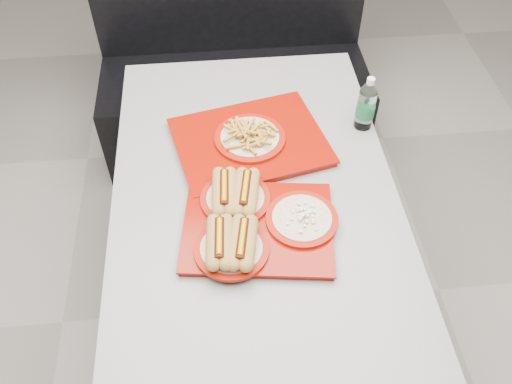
{
  "coord_description": "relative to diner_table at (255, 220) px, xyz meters",
  "views": [
    {
      "loc": [
        -0.11,
        -1.14,
        2.04
      ],
      "look_at": [
        -0.0,
        -0.09,
        0.83
      ],
      "focal_mm": 38.0,
      "sensor_mm": 36.0,
      "label": 1
    }
  ],
  "objects": [
    {
      "name": "booth_bench",
      "position": [
        0.0,
        1.09,
        -0.18
      ],
      "size": [
        1.3,
        0.57,
        1.35
      ],
      "color": "black",
      "rests_on": "ground"
    },
    {
      "name": "diner_table",
      "position": [
        0.0,
        0.0,
        0.0
      ],
      "size": [
        0.92,
        1.42,
        0.75
      ],
      "color": "black",
      "rests_on": "ground"
    },
    {
      "name": "water_bottle",
      "position": [
        0.41,
        0.26,
        0.25
      ],
      "size": [
        0.07,
        0.07,
        0.21
      ],
      "rotation": [
        0.0,
        0.0,
        -0.26
      ],
      "color": "silver",
      "rests_on": "diner_table"
    },
    {
      "name": "tray_far",
      "position": [
        0.0,
        0.19,
        0.19
      ],
      "size": [
        0.57,
        0.49,
        0.1
      ],
      "rotation": [
        0.0,
        0.0,
        0.22
      ],
      "color": "#850E03",
      "rests_on": "diner_table"
    },
    {
      "name": "tray_near",
      "position": [
        -0.02,
        -0.17,
        0.2
      ],
      "size": [
        0.48,
        0.41,
        0.1
      ],
      "rotation": [
        0.0,
        0.0,
        -0.13
      ],
      "color": "#850E03",
      "rests_on": "diner_table"
    },
    {
      "name": "ground",
      "position": [
        0.0,
        0.0,
        -0.58
      ],
      "size": [
        6.0,
        6.0,
        0.0
      ],
      "primitive_type": "plane",
      "color": "gray",
      "rests_on": "ground"
    }
  ]
}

